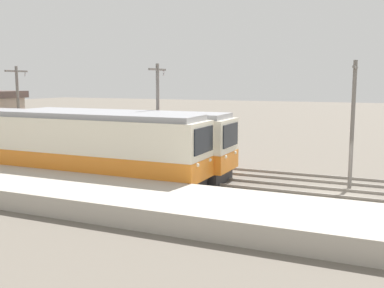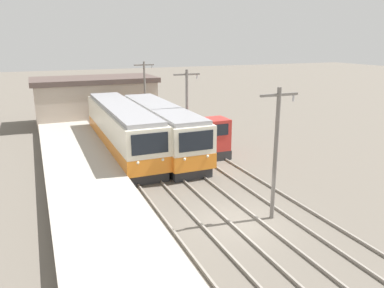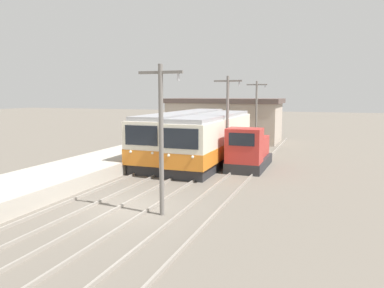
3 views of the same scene
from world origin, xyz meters
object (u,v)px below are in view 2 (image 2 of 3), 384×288
(shunting_locomotive, at_px, (203,138))
(catenary_mast_mid, at_px, (187,110))
(catenary_mast_near, at_px, (276,149))
(commuter_train_center, at_px, (161,131))
(commuter_train_left, at_px, (122,131))
(catenary_mast_far, at_px, (145,91))

(shunting_locomotive, bearing_deg, catenary_mast_mid, -165.52)
(catenary_mast_near, bearing_deg, commuter_train_center, 96.72)
(commuter_train_left, xyz_separation_m, catenary_mast_mid, (4.31, -2.68, 1.80))
(commuter_train_center, relative_size, catenary_mast_near, 2.12)
(shunting_locomotive, relative_size, catenary_mast_mid, 0.87)
(shunting_locomotive, bearing_deg, commuter_train_left, 158.42)
(catenary_mast_mid, bearing_deg, catenary_mast_far, 90.00)
(catenary_mast_mid, bearing_deg, commuter_train_center, 132.00)
(commuter_train_center, relative_size, catenary_mast_mid, 2.12)
(commuter_train_center, xyz_separation_m, catenary_mast_mid, (1.51, -1.67, 1.83))
(commuter_train_center, height_order, catenary_mast_near, catenary_mast_near)
(commuter_train_left, distance_m, commuter_train_center, 2.98)
(commuter_train_center, bearing_deg, commuter_train_left, 160.26)
(catenary_mast_near, xyz_separation_m, catenary_mast_mid, (0.00, 11.12, 0.00))
(shunting_locomotive, distance_m, catenary_mast_mid, 2.82)
(shunting_locomotive, bearing_deg, catenary_mast_near, -97.39)
(catenary_mast_near, height_order, catenary_mast_far, same)
(commuter_train_left, bearing_deg, shunting_locomotive, -21.58)
(shunting_locomotive, distance_m, catenary_mast_far, 11.09)
(catenary_mast_mid, height_order, catenary_mast_far, same)
(commuter_train_center, xyz_separation_m, catenary_mast_far, (1.51, 9.44, 1.83))
(shunting_locomotive, height_order, catenary_mast_far, catenary_mast_far)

